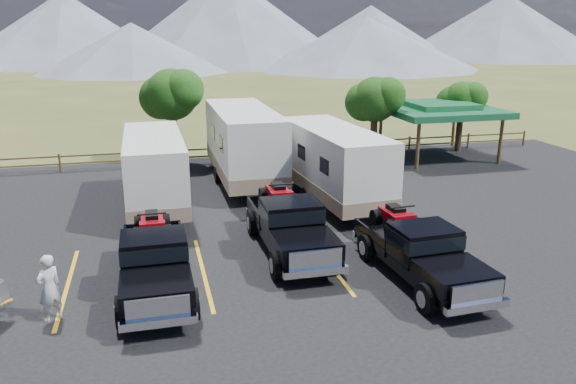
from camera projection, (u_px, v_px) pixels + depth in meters
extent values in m
plane|color=#435021|center=(298.00, 329.00, 14.27)|extent=(320.00, 320.00, 0.00)
cube|color=black|center=(273.00, 279.00, 17.05)|extent=(44.00, 34.00, 0.04)
cube|color=gold|center=(67.00, 286.00, 16.57)|extent=(0.12, 5.50, 0.01)
cube|color=gold|center=(203.00, 272.00, 17.51)|extent=(0.12, 5.50, 0.01)
cube|color=gold|center=(325.00, 259.00, 18.44)|extent=(0.12, 5.50, 0.01)
cube|color=gold|center=(436.00, 248.00, 19.38)|extent=(0.12, 5.50, 0.01)
cylinder|color=black|center=(374.00, 137.00, 31.78)|extent=(0.39, 0.39, 2.80)
sphere|color=#184611|center=(375.00, 99.00, 31.19)|extent=(2.52, 2.52, 2.52)
sphere|color=#184611|center=(388.00, 95.00, 30.82)|extent=(1.98, 1.98, 1.98)
sphere|color=#184611|center=(364.00, 102.00, 31.49)|extent=(2.16, 2.16, 2.16)
cylinder|color=black|center=(459.00, 131.00, 34.15)|extent=(0.38, 0.38, 2.52)
sphere|color=#184611|center=(462.00, 100.00, 33.62)|extent=(2.24, 2.24, 2.24)
sphere|color=#184611|center=(473.00, 97.00, 33.29)|extent=(1.76, 1.76, 1.76)
sphere|color=#184611|center=(452.00, 102.00, 33.88)|extent=(1.92, 1.92, 1.92)
cylinder|color=black|center=(174.00, 137.00, 31.03)|extent=(0.41, 0.41, 3.08)
sphere|color=#184611|center=(172.00, 95.00, 30.38)|extent=(2.80, 2.80, 2.80)
sphere|color=#184611|center=(183.00, 90.00, 29.97)|extent=(2.20, 2.20, 2.20)
sphere|color=#184611|center=(161.00, 98.00, 30.71)|extent=(2.40, 2.40, 2.40)
cylinder|color=brown|center=(60.00, 163.00, 29.46)|extent=(0.12, 0.12, 1.00)
cylinder|color=brown|center=(138.00, 159.00, 30.40)|extent=(0.12, 0.12, 1.00)
cylinder|color=brown|center=(212.00, 155.00, 31.33)|extent=(0.12, 0.12, 1.00)
cylinder|color=brown|center=(282.00, 151.00, 32.26)|extent=(0.12, 0.12, 1.00)
cylinder|color=brown|center=(347.00, 148.00, 33.20)|extent=(0.12, 0.12, 1.00)
cylinder|color=brown|center=(409.00, 144.00, 34.13)|extent=(0.12, 0.12, 1.00)
cylinder|color=brown|center=(468.00, 141.00, 35.07)|extent=(0.12, 0.12, 1.00)
cylinder|color=brown|center=(524.00, 138.00, 36.00)|extent=(0.12, 0.12, 1.00)
cube|color=brown|center=(247.00, 154.00, 31.81)|extent=(36.00, 0.06, 0.08)
cube|color=brown|center=(247.00, 147.00, 31.70)|extent=(36.00, 0.06, 0.08)
cylinder|color=brown|center=(418.00, 146.00, 29.84)|extent=(0.20, 0.20, 2.60)
cylinder|color=brown|center=(381.00, 130.00, 34.49)|extent=(0.20, 0.20, 2.60)
cylinder|color=brown|center=(501.00, 141.00, 31.00)|extent=(0.20, 0.20, 2.60)
cylinder|color=brown|center=(454.00, 126.00, 35.65)|extent=(0.20, 0.20, 2.60)
cube|color=#1C633A|center=(439.00, 110.00, 32.33)|extent=(6.20, 6.20, 0.35)
cube|color=#1C633A|center=(440.00, 105.00, 32.25)|extent=(3.50, 3.50, 0.35)
cone|color=slate|center=(66.00, 28.00, 112.23)|extent=(44.00, 44.00, 14.00)
cone|color=slate|center=(228.00, 18.00, 115.41)|extent=(52.00, 52.00, 18.00)
cone|color=slate|center=(370.00, 32.00, 129.79)|extent=(40.00, 40.00, 12.00)
cone|color=slate|center=(503.00, 26.00, 133.12)|extent=(50.00, 50.00, 15.00)
cone|color=slate|center=(133.00, 48.00, 92.87)|extent=(32.00, 32.00, 8.00)
cone|color=slate|center=(366.00, 43.00, 99.28)|extent=(40.00, 40.00, 9.00)
cube|color=black|center=(156.00, 272.00, 16.09)|extent=(1.77, 5.44, 0.34)
cube|color=black|center=(157.00, 288.00, 14.29)|extent=(1.83, 1.72, 0.48)
cube|color=black|center=(154.00, 251.00, 15.79)|extent=(1.80, 1.49, 0.95)
cube|color=black|center=(154.00, 246.00, 15.75)|extent=(1.83, 1.55, 0.43)
cube|color=black|center=(154.00, 242.00, 17.61)|extent=(1.84, 2.29, 0.52)
cube|color=silver|center=(158.00, 308.00, 13.40)|extent=(1.53, 0.08, 0.52)
cube|color=silver|center=(159.00, 323.00, 13.45)|extent=(1.87, 0.18, 0.21)
cube|color=silver|center=(154.00, 239.00, 18.76)|extent=(1.87, 0.16, 0.21)
cylinder|color=black|center=(122.00, 312.00, 14.17)|extent=(0.29, 0.86, 0.86)
cylinder|color=black|center=(193.00, 304.00, 14.59)|extent=(0.29, 0.86, 0.86)
cylinder|color=black|center=(125.00, 255.00, 17.68)|extent=(0.29, 0.86, 0.86)
cylinder|color=black|center=(183.00, 250.00, 18.10)|extent=(0.29, 0.86, 0.86)
cube|color=maroon|center=(152.00, 223.00, 17.43)|extent=(0.67, 1.24, 0.33)
cube|color=black|center=(152.00, 215.00, 17.36)|extent=(0.38, 0.72, 0.17)
cube|color=maroon|center=(152.00, 225.00, 16.91)|extent=(0.76, 0.34, 0.21)
cylinder|color=black|center=(152.00, 214.00, 16.91)|extent=(0.86, 0.06, 0.06)
cylinder|color=black|center=(138.00, 235.00, 16.89)|extent=(0.25, 0.53, 0.53)
cylinder|color=black|center=(167.00, 233.00, 17.09)|extent=(0.25, 0.53, 0.53)
cylinder|color=black|center=(139.00, 224.00, 17.87)|extent=(0.25, 0.53, 0.53)
cylinder|color=black|center=(166.00, 222.00, 18.07)|extent=(0.25, 0.53, 0.53)
cube|color=black|center=(290.00, 234.00, 18.91)|extent=(1.83, 5.66, 0.36)
cube|color=black|center=(306.00, 245.00, 17.03)|extent=(1.91, 1.79, 0.50)
cube|color=black|center=(291.00, 216.00, 18.60)|extent=(1.87, 1.55, 0.99)
cube|color=black|center=(291.00, 211.00, 18.55)|extent=(1.91, 1.61, 0.45)
cube|color=black|center=(278.00, 211.00, 20.49)|extent=(1.91, 2.38, 0.55)
cube|color=silver|center=(315.00, 259.00, 16.11)|extent=(1.59, 0.08, 0.55)
cube|color=silver|center=(316.00, 272.00, 16.16)|extent=(1.94, 0.18, 0.22)
cube|color=silver|center=(271.00, 209.00, 21.69)|extent=(1.94, 0.16, 0.22)
cylinder|color=black|center=(277.00, 265.00, 16.92)|extent=(0.30, 0.89, 0.89)
cylinder|color=black|center=(335.00, 259.00, 17.35)|extent=(0.30, 0.89, 0.89)
cylinder|color=black|center=(253.00, 223.00, 20.57)|extent=(0.30, 0.89, 0.89)
cylinder|color=black|center=(301.00, 219.00, 21.00)|extent=(0.30, 0.89, 0.89)
cube|color=maroon|center=(278.00, 193.00, 20.30)|extent=(0.69, 1.29, 0.35)
cube|color=black|center=(278.00, 186.00, 20.23)|extent=(0.40, 0.74, 0.18)
cube|color=maroon|center=(282.00, 195.00, 19.77)|extent=(0.79, 0.35, 0.22)
cylinder|color=black|center=(281.00, 184.00, 19.76)|extent=(0.89, 0.06, 0.06)
cylinder|color=black|center=(269.00, 204.00, 19.75)|extent=(0.26, 0.56, 0.56)
cylinder|color=black|center=(294.00, 202.00, 19.96)|extent=(0.26, 0.56, 0.56)
cylinder|color=black|center=(263.00, 195.00, 20.76)|extent=(0.26, 0.56, 0.56)
cylinder|color=black|center=(287.00, 193.00, 20.97)|extent=(0.26, 0.56, 0.56)
cube|color=black|center=(420.00, 262.00, 16.81)|extent=(2.02, 5.48, 0.34)
cube|color=black|center=(456.00, 276.00, 15.04)|extent=(1.91, 1.80, 0.47)
cube|color=black|center=(424.00, 242.00, 16.51)|extent=(1.86, 1.57, 0.95)
cube|color=black|center=(424.00, 237.00, 16.47)|extent=(1.90, 1.63, 0.43)
cube|color=black|center=(394.00, 234.00, 18.29)|extent=(1.93, 2.36, 0.52)
cube|color=silver|center=(477.00, 293.00, 14.17)|extent=(1.52, 0.16, 0.52)
cube|color=silver|center=(477.00, 307.00, 14.22)|extent=(1.86, 0.27, 0.21)
cube|color=silver|center=(378.00, 232.00, 19.42)|extent=(1.86, 0.25, 0.21)
cylinder|color=black|center=(426.00, 299.00, 14.88)|extent=(0.33, 0.87, 0.85)
cylinder|color=black|center=(484.00, 290.00, 15.39)|extent=(0.33, 0.87, 0.85)
cylinder|color=black|center=(366.00, 248.00, 18.32)|extent=(0.33, 0.87, 0.85)
cylinder|color=black|center=(415.00, 242.00, 18.82)|extent=(0.33, 0.87, 0.85)
cube|color=maroon|center=(395.00, 216.00, 18.11)|extent=(0.73, 1.26, 0.33)
cube|color=black|center=(396.00, 209.00, 18.04)|extent=(0.42, 0.73, 0.17)
cube|color=maroon|center=(403.00, 218.00, 17.61)|extent=(0.77, 0.37, 0.21)
cylinder|color=black|center=(402.00, 207.00, 17.60)|extent=(0.85, 0.10, 0.06)
cylinder|color=black|center=(390.00, 228.00, 17.57)|extent=(0.27, 0.54, 0.53)
cylinder|color=black|center=(415.00, 225.00, 17.81)|extent=(0.27, 0.54, 0.53)
cylinder|color=black|center=(376.00, 217.00, 18.52)|extent=(0.27, 0.54, 0.53)
cylinder|color=black|center=(399.00, 215.00, 18.76)|extent=(0.27, 0.54, 0.53)
cube|color=silver|center=(155.00, 167.00, 23.10)|extent=(2.35, 7.19, 2.58)
cube|color=gray|center=(156.00, 190.00, 23.38)|extent=(2.37, 7.23, 0.57)
cube|color=black|center=(124.00, 173.00, 21.08)|extent=(0.03, 0.86, 0.57)
cube|color=black|center=(186.00, 169.00, 21.64)|extent=(0.03, 0.86, 0.57)
cylinder|color=black|center=(130.00, 201.00, 23.53)|extent=(0.24, 0.67, 0.67)
cylinder|color=black|center=(182.00, 197.00, 24.04)|extent=(0.24, 0.67, 0.67)
cube|color=black|center=(161.00, 234.00, 19.35)|extent=(0.13, 1.72, 0.10)
cube|color=silver|center=(244.00, 140.00, 26.92)|extent=(2.68, 8.34, 3.00)
cube|color=gray|center=(244.00, 164.00, 27.25)|extent=(2.70, 8.38, 0.67)
cube|color=black|center=(221.00, 144.00, 24.58)|extent=(0.02, 1.00, 0.67)
cube|color=black|center=(281.00, 141.00, 25.21)|extent=(0.02, 1.00, 0.67)
cylinder|color=black|center=(218.00, 175.00, 27.43)|extent=(0.28, 0.78, 0.78)
cylinder|color=black|center=(268.00, 172.00, 28.01)|extent=(0.28, 0.78, 0.78)
cube|color=black|center=(266.00, 203.00, 22.55)|extent=(0.14, 2.00, 0.11)
cube|color=silver|center=(334.00, 160.00, 23.88)|extent=(2.94, 7.66, 2.70)
cube|color=gray|center=(333.00, 184.00, 24.18)|extent=(2.97, 7.70, 0.60)
cube|color=black|center=(324.00, 166.00, 21.73)|extent=(0.09, 0.90, 0.60)
cube|color=black|center=(380.00, 161.00, 22.46)|extent=(0.09, 0.90, 0.60)
cylinder|color=black|center=(306.00, 195.00, 24.26)|extent=(0.30, 0.72, 0.70)
cylinder|color=black|center=(354.00, 191.00, 24.93)|extent=(0.30, 0.72, 0.70)
cube|color=black|center=(384.00, 226.00, 20.05)|extent=(0.25, 1.80, 0.10)
imported|color=silver|center=(49.00, 288.00, 14.39)|extent=(0.79, 0.77, 1.83)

